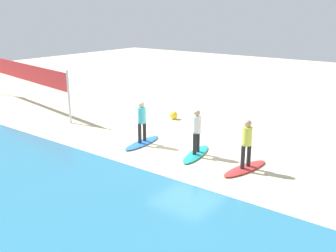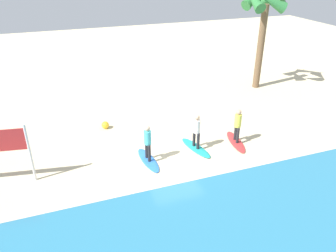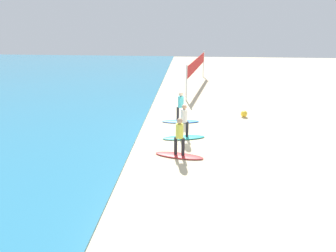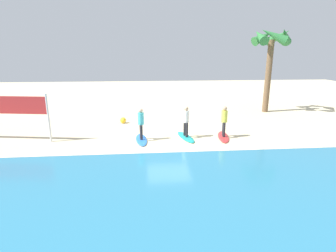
# 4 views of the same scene
# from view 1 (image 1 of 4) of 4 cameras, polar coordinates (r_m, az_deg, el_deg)

# --- Properties ---
(ground_plane) EXTENTS (60.00, 60.00, 0.00)m
(ground_plane) POSITION_cam_1_polar(r_m,az_deg,el_deg) (15.31, 2.88, -2.86)
(ground_plane) COLOR beige
(surfboard_red) EXTENTS (0.95, 2.17, 0.09)m
(surfboard_red) POSITION_cam_1_polar(r_m,az_deg,el_deg) (13.26, 11.25, -6.12)
(surfboard_red) COLOR red
(surfboard_red) RESTS_ON ground
(surfer_red) EXTENTS (0.32, 0.45, 1.64)m
(surfer_red) POSITION_cam_1_polar(r_m,az_deg,el_deg) (12.92, 11.50, -2.06)
(surfer_red) COLOR #232328
(surfer_red) RESTS_ON surfboard_red
(surfboard_teal) EXTENTS (0.98, 2.17, 0.09)m
(surfboard_teal) POSITION_cam_1_polar(r_m,az_deg,el_deg) (14.30, 4.13, -4.12)
(surfboard_teal) COLOR teal
(surfboard_teal) RESTS_ON ground
(surfer_teal) EXTENTS (0.32, 0.45, 1.64)m
(surfer_teal) POSITION_cam_1_polar(r_m,az_deg,el_deg) (13.98, 4.22, -0.32)
(surfer_teal) COLOR #232328
(surfer_teal) RESTS_ON surfboard_teal
(surfboard_blue) EXTENTS (0.73, 2.14, 0.09)m
(surfboard_blue) POSITION_cam_1_polar(r_m,az_deg,el_deg) (15.48, -3.79, -2.48)
(surfboard_blue) COLOR blue
(surfboard_blue) RESTS_ON ground
(surfer_blue) EXTENTS (0.32, 0.46, 1.64)m
(surfer_blue) POSITION_cam_1_polar(r_m,az_deg,el_deg) (15.19, -3.86, 1.06)
(surfer_blue) COLOR #232328
(surfer_blue) RESTS_ON surfboard_blue
(volleyball_net) EXTENTS (8.98, 1.57, 2.50)m
(volleyball_net) POSITION_cam_1_polar(r_m,az_deg,el_deg) (22.49, -20.11, 7.15)
(volleyball_net) COLOR silver
(volleyball_net) RESTS_ON ground
(beach_ball) EXTENTS (0.38, 0.38, 0.38)m
(beach_ball) POSITION_cam_1_polar(r_m,az_deg,el_deg) (18.93, 0.84, 1.59)
(beach_ball) COLOR yellow
(beach_ball) RESTS_ON ground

